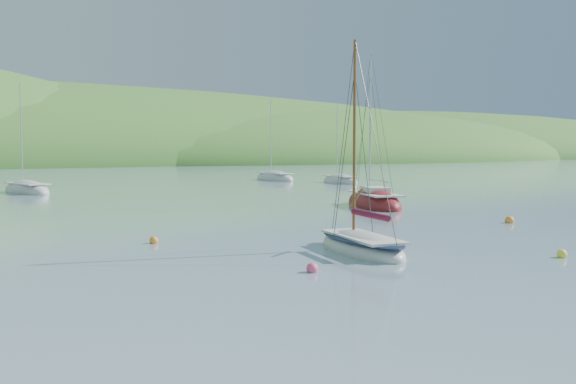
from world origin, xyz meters
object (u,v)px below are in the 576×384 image
daysailer_white (362,247)px  distant_sloop_d (340,182)px  distant_sloop_b (275,179)px  sloop_red (374,204)px  distant_sloop_a (27,191)px

daysailer_white → distant_sloop_d: bearing=66.2°
distant_sloop_b → distant_sloop_d: bearing=-70.4°
distant_sloop_b → distant_sloop_d: 10.05m
daysailer_white → sloop_red: 19.52m
distant_sloop_b → distant_sloop_d: size_ratio=1.13×
daysailer_white → distant_sloop_d: (27.55, 40.70, -0.04)m
daysailer_white → distant_sloop_b: 55.69m
sloop_red → distant_sloop_b: sloop_red is taller
distant_sloop_a → distant_sloop_d: (33.73, -0.95, -0.01)m
sloop_red → distant_sloop_a: 32.43m
sloop_red → distant_sloop_b: 37.02m
daysailer_white → distant_sloop_a: size_ratio=0.83×
daysailer_white → sloop_red: size_ratio=0.76×
distant_sloop_d → distant_sloop_a: bearing=-174.4°
sloop_red → distant_sloop_b: size_ratio=1.05×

